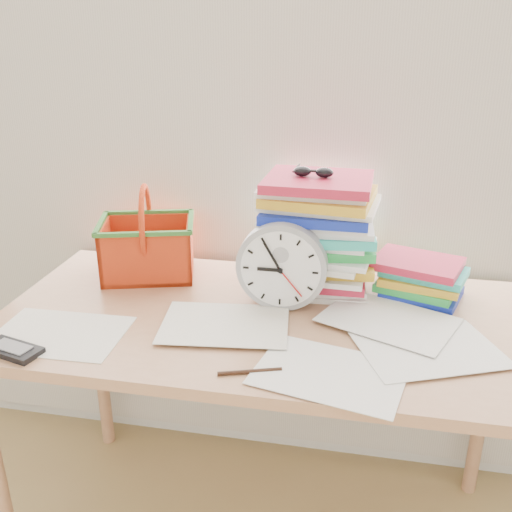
% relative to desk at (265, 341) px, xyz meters
% --- Properties ---
extents(curtain, '(2.40, 0.01, 2.50)m').
position_rel_desk_xyz_m(curtain, '(0.00, 0.38, 0.62)').
color(curtain, beige).
rests_on(curtain, room_shell).
extents(desk, '(1.40, 0.70, 0.75)m').
position_rel_desk_xyz_m(desk, '(0.00, 0.00, 0.00)').
color(desk, '#AB7450').
rests_on(desk, ground).
extents(paper_stack, '(0.34, 0.28, 0.33)m').
position_rel_desk_xyz_m(paper_stack, '(0.11, 0.21, 0.24)').
color(paper_stack, white).
rests_on(paper_stack, desk).
extents(clock, '(0.24, 0.05, 0.24)m').
position_rel_desk_xyz_m(clock, '(0.03, 0.06, 0.19)').
color(clock, '#9D9EA4').
rests_on(clock, desk).
extents(sunglasses, '(0.13, 0.11, 0.03)m').
position_rel_desk_xyz_m(sunglasses, '(0.09, 0.20, 0.42)').
color(sunglasses, black).
rests_on(sunglasses, paper_stack).
extents(book_stack, '(0.30, 0.26, 0.11)m').
position_rel_desk_xyz_m(book_stack, '(0.40, 0.20, 0.13)').
color(book_stack, white).
rests_on(book_stack, desk).
extents(basket, '(0.32, 0.28, 0.27)m').
position_rel_desk_xyz_m(basket, '(-0.40, 0.20, 0.21)').
color(basket, '#E34316').
rests_on(basket, desk).
extents(pen, '(0.14, 0.05, 0.01)m').
position_rel_desk_xyz_m(pen, '(0.01, -0.27, 0.08)').
color(pen, black).
rests_on(pen, desk).
extents(calculator, '(0.15, 0.10, 0.01)m').
position_rel_desk_xyz_m(calculator, '(-0.54, -0.29, 0.08)').
color(calculator, black).
rests_on(calculator, desk).
extents(scattered_papers, '(1.26, 0.42, 0.02)m').
position_rel_desk_xyz_m(scattered_papers, '(0.00, 0.00, 0.08)').
color(scattered_papers, white).
rests_on(scattered_papers, desk).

